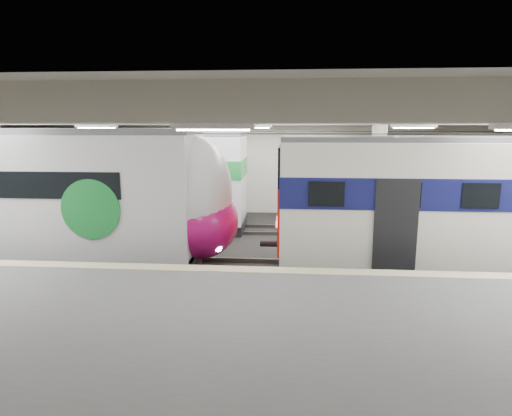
{
  "coord_description": "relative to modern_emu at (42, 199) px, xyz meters",
  "views": [
    {
      "loc": [
        1.48,
        -14.32,
        4.97
      ],
      "look_at": [
        0.28,
        1.0,
        2.0
      ],
      "focal_mm": 30.0,
      "sensor_mm": 36.0,
      "label": 1
    }
  ],
  "objects": [
    {
      "name": "older_rer",
      "position": [
        15.41,
        0.0,
        0.03
      ],
      "size": [
        14.1,
        3.11,
        4.62
      ],
      "color": "white",
      "rests_on": "ground"
    },
    {
      "name": "modern_emu",
      "position": [
        0.0,
        0.0,
        0.0
      ],
      "size": [
        15.33,
        3.16,
        4.87
      ],
      "color": "silver",
      "rests_on": "ground"
    },
    {
      "name": "far_train",
      "position": [
        -0.74,
        5.5,
        0.02
      ],
      "size": [
        14.78,
        3.13,
        4.68
      ],
      "rotation": [
        0.0,
        0.0,
        0.01
      ],
      "color": "silver",
      "rests_on": "ground"
    },
    {
      "name": "station_hall",
      "position": [
        7.26,
        -1.74,
        0.85
      ],
      "size": [
        36.0,
        24.0,
        5.75
      ],
      "color": "black",
      "rests_on": "ground"
    }
  ]
}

